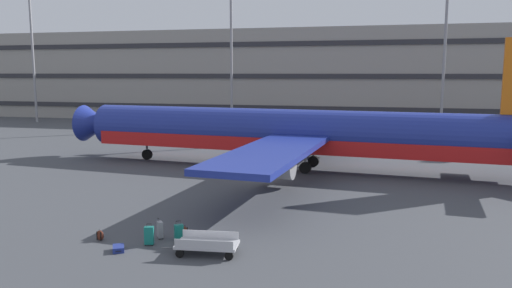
{
  "coord_description": "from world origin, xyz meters",
  "views": [
    {
      "loc": [
        7.69,
        -34.59,
        7.62
      ],
      "look_at": [
        0.06,
        -3.54,
        3.0
      ],
      "focal_mm": 34.71,
      "sensor_mm": 36.0,
      "label": 1
    }
  ],
  "objects_px": {
    "airliner": "(298,134)",
    "backpack_purple": "(100,235)",
    "suitcase_large": "(160,229)",
    "backpack_laid_flat": "(178,245)",
    "baggage_cart": "(207,244)",
    "suitcase_scuffed": "(149,235)",
    "suitcase_orange": "(179,232)",
    "backpack_teal": "(184,231)",
    "suitcase_small": "(118,249)"
  },
  "relations": [
    {
      "from": "baggage_cart",
      "to": "airliner",
      "type": "bearing_deg",
      "value": 87.72
    },
    {
      "from": "backpack_laid_flat",
      "to": "suitcase_scuffed",
      "type": "bearing_deg",
      "value": 171.87
    },
    {
      "from": "airliner",
      "to": "suitcase_large",
      "type": "bearing_deg",
      "value": -101.19
    },
    {
      "from": "suitcase_small",
      "to": "backpack_purple",
      "type": "distance_m",
      "value": 1.85
    },
    {
      "from": "suitcase_large",
      "to": "suitcase_scuffed",
      "type": "height_order",
      "value": "suitcase_large"
    },
    {
      "from": "suitcase_small",
      "to": "backpack_purple",
      "type": "height_order",
      "value": "backpack_purple"
    },
    {
      "from": "backpack_laid_flat",
      "to": "backpack_purple",
      "type": "xyz_separation_m",
      "value": [
        -3.94,
        0.25,
        0.04
      ]
    },
    {
      "from": "backpack_laid_flat",
      "to": "suitcase_large",
      "type": "bearing_deg",
      "value": 140.33
    },
    {
      "from": "suitcase_orange",
      "to": "backpack_laid_flat",
      "type": "bearing_deg",
      "value": -68.49
    },
    {
      "from": "airliner",
      "to": "suitcase_small",
      "type": "relative_size",
      "value": 49.52
    },
    {
      "from": "suitcase_orange",
      "to": "suitcase_scuffed",
      "type": "height_order",
      "value": "suitcase_scuffed"
    },
    {
      "from": "airliner",
      "to": "backpack_teal",
      "type": "bearing_deg",
      "value": -98.49
    },
    {
      "from": "backpack_laid_flat",
      "to": "baggage_cart",
      "type": "xyz_separation_m",
      "value": [
        1.39,
        -0.22,
        0.23
      ]
    },
    {
      "from": "suitcase_small",
      "to": "suitcase_scuffed",
      "type": "height_order",
      "value": "suitcase_scuffed"
    },
    {
      "from": "airliner",
      "to": "backpack_laid_flat",
      "type": "distance_m",
      "value": 19.47
    },
    {
      "from": "suitcase_large",
      "to": "backpack_laid_flat",
      "type": "distance_m",
      "value": 1.83
    },
    {
      "from": "suitcase_large",
      "to": "suitcase_orange",
      "type": "bearing_deg",
      "value": -6.63
    },
    {
      "from": "airliner",
      "to": "suitcase_small",
      "type": "height_order",
      "value": "airliner"
    },
    {
      "from": "suitcase_large",
      "to": "baggage_cart",
      "type": "height_order",
      "value": "suitcase_large"
    },
    {
      "from": "backpack_teal",
      "to": "baggage_cart",
      "type": "distance_m",
      "value": 2.69
    },
    {
      "from": "backpack_laid_flat",
      "to": "backpack_teal",
      "type": "bearing_deg",
      "value": 103.9
    },
    {
      "from": "backpack_teal",
      "to": "baggage_cart",
      "type": "bearing_deg",
      "value": -47.13
    },
    {
      "from": "airliner",
      "to": "suitcase_large",
      "type": "relative_size",
      "value": 41.74
    },
    {
      "from": "suitcase_scuffed",
      "to": "backpack_purple",
      "type": "xyz_separation_m",
      "value": [
        -2.46,
        0.03,
        -0.22
      ]
    },
    {
      "from": "backpack_laid_flat",
      "to": "backpack_purple",
      "type": "bearing_deg",
      "value": 176.43
    },
    {
      "from": "airliner",
      "to": "suitcase_orange",
      "type": "relative_size",
      "value": 43.64
    },
    {
      "from": "suitcase_orange",
      "to": "backpack_purple",
      "type": "bearing_deg",
      "value": -167.32
    },
    {
      "from": "backpack_laid_flat",
      "to": "backpack_teal",
      "type": "xyz_separation_m",
      "value": [
        -0.43,
        1.74,
        0.03
      ]
    },
    {
      "from": "airliner",
      "to": "backpack_laid_flat",
      "type": "height_order",
      "value": "airliner"
    },
    {
      "from": "airliner",
      "to": "baggage_cart",
      "type": "relative_size",
      "value": 12.12
    },
    {
      "from": "airliner",
      "to": "backpack_purple",
      "type": "height_order",
      "value": "airliner"
    },
    {
      "from": "backpack_laid_flat",
      "to": "airliner",
      "type": "bearing_deg",
      "value": 83.55
    },
    {
      "from": "suitcase_large",
      "to": "backpack_laid_flat",
      "type": "bearing_deg",
      "value": -39.67
    },
    {
      "from": "backpack_purple",
      "to": "baggage_cart",
      "type": "distance_m",
      "value": 5.36
    },
    {
      "from": "suitcase_small",
      "to": "backpack_laid_flat",
      "type": "bearing_deg",
      "value": 18.39
    },
    {
      "from": "suitcase_orange",
      "to": "backpack_purple",
      "type": "xyz_separation_m",
      "value": [
        -3.53,
        -0.8,
        -0.18
      ]
    },
    {
      "from": "suitcase_small",
      "to": "suitcase_large",
      "type": "distance_m",
      "value": 2.24
    },
    {
      "from": "backpack_teal",
      "to": "backpack_laid_flat",
      "type": "bearing_deg",
      "value": -76.1
    },
    {
      "from": "airliner",
      "to": "backpack_purple",
      "type": "bearing_deg",
      "value": -107.91
    },
    {
      "from": "airliner",
      "to": "backpack_purple",
      "type": "distance_m",
      "value": 20.05
    },
    {
      "from": "suitcase_large",
      "to": "baggage_cart",
      "type": "bearing_deg",
      "value": -26.32
    },
    {
      "from": "suitcase_large",
      "to": "backpack_teal",
      "type": "relative_size",
      "value": 1.91
    },
    {
      "from": "backpack_laid_flat",
      "to": "backpack_purple",
      "type": "relative_size",
      "value": 0.86
    },
    {
      "from": "suitcase_scuffed",
      "to": "backpack_purple",
      "type": "height_order",
      "value": "suitcase_scuffed"
    },
    {
      "from": "airliner",
      "to": "baggage_cart",
      "type": "bearing_deg",
      "value": -92.28
    },
    {
      "from": "suitcase_large",
      "to": "backpack_teal",
      "type": "xyz_separation_m",
      "value": [
        0.96,
        0.59,
        -0.21
      ]
    },
    {
      "from": "backpack_teal",
      "to": "backpack_purple",
      "type": "distance_m",
      "value": 3.82
    },
    {
      "from": "baggage_cart",
      "to": "backpack_laid_flat",
      "type": "bearing_deg",
      "value": 170.91
    },
    {
      "from": "airliner",
      "to": "baggage_cart",
      "type": "height_order",
      "value": "airliner"
    },
    {
      "from": "suitcase_orange",
      "to": "backpack_teal",
      "type": "xyz_separation_m",
      "value": [
        -0.02,
        0.7,
        -0.19
      ]
    }
  ]
}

